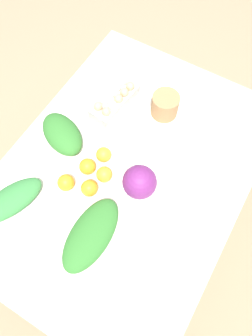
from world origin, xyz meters
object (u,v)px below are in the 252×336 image
orange_1 (89,188)px  cabbage_purple (140,182)px  orange_2 (87,167)px  greens_bunch_chard (62,134)px  orange_3 (66,183)px  egg_carton (115,100)px  greens_bunch_kale (11,200)px  greens_bunch_dandelion (91,235)px  orange_0 (104,174)px  paper_bag (165,105)px  orange_4 (104,154)px

orange_1 → cabbage_purple: bearing=123.9°
cabbage_purple → orange_2: cabbage_purple is taller
greens_bunch_chard → orange_3: bearing=38.9°
cabbage_purple → egg_carton: size_ratio=0.51×
greens_bunch_kale → greens_bunch_dandelion: bearing=97.7°
greens_bunch_kale → greens_bunch_dandelion: greens_bunch_dandelion is taller
cabbage_purple → egg_carton: bearing=-135.4°
cabbage_purple → orange_2: (0.04, -0.24, -0.04)m
greens_bunch_chard → greens_bunch_kale: bearing=-0.4°
orange_3 → greens_bunch_dandelion: bearing=58.3°
greens_bunch_kale → orange_0: bearing=137.6°
orange_3 → orange_2: bearing=161.7°
paper_bag → orange_3: (0.57, -0.18, -0.02)m
paper_bag → orange_0: paper_bag is taller
orange_0 → orange_1: orange_1 is taller
cabbage_purple → greens_bunch_dandelion: cabbage_purple is taller
egg_carton → orange_1: size_ratio=3.87×
egg_carton → greens_bunch_dandelion: bearing=29.8°
greens_bunch_chard → orange_1: greens_bunch_chard is taller
orange_4 → greens_bunch_kale: bearing=-29.6°
greens_bunch_kale → orange_1: 0.34m
orange_0 → greens_bunch_chard: bearing=-104.5°
cabbage_purple → greens_bunch_chard: bearing=-95.2°
orange_0 → orange_2: size_ratio=0.97×
greens_bunch_dandelion → orange_2: size_ratio=4.54×
orange_0 → orange_1: bearing=-13.1°
egg_carton → greens_bunch_kale: egg_carton is taller
orange_1 → orange_2: (-0.08, -0.06, -0.00)m
greens_bunch_chard → orange_1: bearing=58.0°
egg_carton → greens_bunch_dandelion: size_ratio=0.85×
paper_bag → greens_bunch_kale: 0.83m
greens_bunch_chard → greens_bunch_dandelion: size_ratio=0.76×
greens_bunch_kale → paper_bag: bearing=155.7°
orange_0 → orange_2: orange_2 is taller
egg_carton → paper_bag: size_ratio=2.20×
greens_bunch_chard → orange_0: bearing=75.5°
cabbage_purple → paper_bag: (-0.42, -0.10, -0.02)m
greens_bunch_kale → greens_bunch_chard: size_ratio=1.16×
orange_1 → orange_4: (-0.18, -0.04, -0.00)m
orange_2 → orange_0: bearing=93.9°
paper_bag → greens_bunch_chard: bearing=-41.7°
orange_1 → orange_3: size_ratio=0.99×
greens_bunch_kale → orange_3: (-0.19, 0.16, 0.00)m
egg_carton → paper_bag: paper_bag is taller
greens_bunch_dandelion → orange_1: greens_bunch_dandelion is taller
orange_4 → cabbage_purple: bearing=75.5°
cabbage_purple → egg_carton: cabbage_purple is taller
greens_bunch_chard → orange_2: (0.08, 0.19, -0.01)m
orange_4 → egg_carton: bearing=-157.6°
egg_carton → orange_0: (0.36, 0.17, -0.01)m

